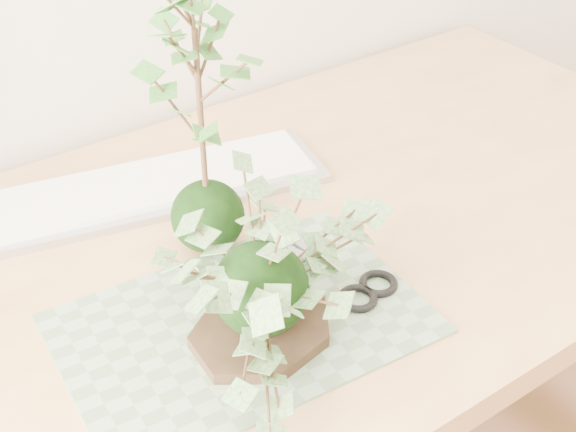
% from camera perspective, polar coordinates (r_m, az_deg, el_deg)
% --- Properties ---
extents(desk, '(1.60, 0.70, 0.74)m').
position_cam_1_polar(desk, '(1.05, -5.12, -6.93)').
color(desk, tan).
rests_on(desk, ground_plane).
extents(cutting_mat, '(0.42, 0.30, 0.00)m').
position_cam_1_polar(cutting_mat, '(0.90, -3.25, -7.65)').
color(cutting_mat, '#5D7958').
rests_on(cutting_mat, desk).
extents(stone_dish, '(0.21, 0.21, 0.01)m').
position_cam_1_polar(stone_dish, '(0.88, -1.87, -8.10)').
color(stone_dish, black).
rests_on(stone_dish, cutting_mat).
extents(ivy_kokedama, '(0.38, 0.38, 0.21)m').
position_cam_1_polar(ivy_kokedama, '(0.81, -2.01, -2.61)').
color(ivy_kokedama, black).
rests_on(ivy_kokedama, stone_dish).
extents(maple_kokedama, '(0.25, 0.25, 0.38)m').
position_cam_1_polar(maple_kokedama, '(0.88, -6.58, 11.77)').
color(maple_kokedama, black).
rests_on(maple_kokedama, desk).
extents(keyboard, '(0.52, 0.25, 0.02)m').
position_cam_1_polar(keyboard, '(1.12, -10.06, 1.94)').
color(keyboard, '#AEAFB8').
rests_on(keyboard, desk).
extents(scissors, '(0.09, 0.19, 0.01)m').
position_cam_1_polar(scissors, '(0.95, 4.39, -4.77)').
color(scissors, gray).
rests_on(scissors, cutting_mat).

